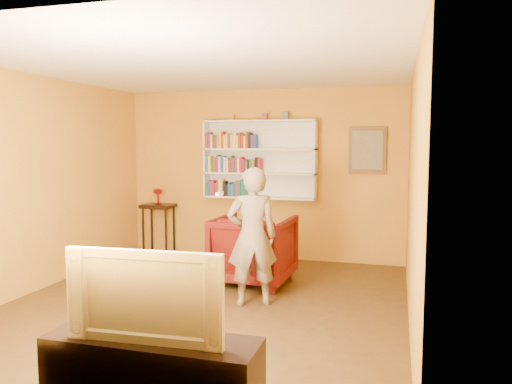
% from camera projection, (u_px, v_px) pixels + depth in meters
% --- Properties ---
extents(room_shell, '(5.30, 5.80, 2.88)m').
position_uv_depth(room_shell, '(204.00, 218.00, 5.64)').
color(room_shell, '#3F2C14').
rests_on(room_shell, ground).
extents(bookshelf, '(1.80, 0.29, 1.23)m').
position_uv_depth(bookshelf, '(261.00, 160.00, 7.89)').
color(bookshelf, white).
rests_on(bookshelf, room_shell).
extents(books_row_lower, '(0.78, 0.18, 0.27)m').
position_uv_depth(books_row_lower, '(231.00, 189.00, 7.96)').
color(books_row_lower, '#187044').
rests_on(books_row_lower, bookshelf).
extents(books_row_middle, '(0.90, 0.18, 0.27)m').
position_uv_depth(books_row_middle, '(233.00, 165.00, 7.91)').
color(books_row_middle, teal).
rests_on(books_row_middle, bookshelf).
extents(books_row_upper, '(0.82, 0.19, 0.26)m').
position_uv_depth(books_row_upper, '(231.00, 141.00, 7.88)').
color(books_row_upper, '#943A1B').
rests_on(books_row_upper, bookshelf).
extents(ornament_left, '(0.07, 0.07, 0.10)m').
position_uv_depth(ornament_left, '(232.00, 117.00, 7.89)').
color(ornament_left, '#C37237').
rests_on(ornament_left, bookshelf).
extents(ornament_centre, '(0.07, 0.07, 0.10)m').
position_uv_depth(ornament_centre, '(265.00, 117.00, 7.75)').
color(ornament_centre, '#923048').
rests_on(ornament_centre, bookshelf).
extents(ornament_right, '(0.09, 0.09, 0.12)m').
position_uv_depth(ornament_right, '(286.00, 116.00, 7.66)').
color(ornament_right, '#446572').
rests_on(ornament_right, bookshelf).
extents(framed_painting, '(0.55, 0.05, 0.70)m').
position_uv_depth(framed_painting, '(367.00, 150.00, 7.47)').
color(framed_painting, brown).
rests_on(framed_painting, room_shell).
extents(console_table, '(0.52, 0.39, 0.84)m').
position_uv_depth(console_table, '(158.00, 213.00, 8.30)').
color(console_table, black).
rests_on(console_table, ground).
extents(ruby_lustre, '(0.16, 0.16, 0.26)m').
position_uv_depth(ruby_lustre, '(158.00, 193.00, 8.26)').
color(ruby_lustre, maroon).
rests_on(ruby_lustre, console_table).
extents(armchair, '(1.02, 1.05, 0.91)m').
position_uv_depth(armchair, '(254.00, 249.00, 6.59)').
color(armchair, '#460505').
rests_on(armchair, ground).
extents(person, '(0.68, 0.59, 1.59)m').
position_uv_depth(person, '(252.00, 237.00, 5.67)').
color(person, '#7A6A59').
rests_on(person, ground).
extents(game_remote, '(0.04, 0.15, 0.04)m').
position_uv_depth(game_remote, '(220.00, 194.00, 5.36)').
color(game_remote, white).
rests_on(game_remote, person).
extents(tv_cabinet, '(1.50, 0.45, 0.53)m').
position_uv_depth(tv_cabinet, '(153.00, 375.00, 3.42)').
color(tv_cabinet, black).
rests_on(tv_cabinet, ground).
extents(television, '(1.10, 0.20, 0.63)m').
position_uv_depth(television, '(151.00, 293.00, 3.36)').
color(television, black).
rests_on(television, tv_cabinet).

